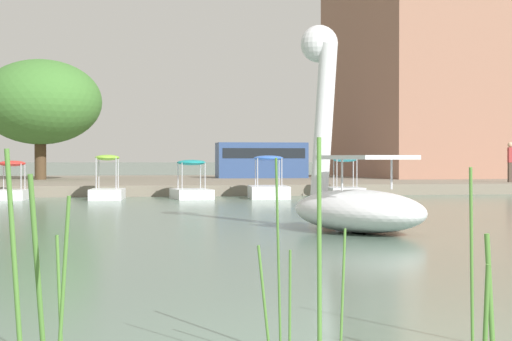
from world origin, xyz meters
The scene contains 13 objects.
shore_bank_far centered at (0.00, 36.71, 0.21)m, with size 137.44×20.24×0.42m, color slate.
swan_boat centered at (2.72, 10.10, 0.88)m, with size 3.02×3.72×4.17m.
pedal_boat_cyan centered at (6.51, 24.99, 0.39)m, with size 1.36×1.98×1.51m.
pedal_boat_blue centered at (3.54, 24.51, 0.41)m, with size 1.54×2.40×1.55m.
pedal_boat_teal centered at (0.77, 24.69, 0.39)m, with size 1.47×2.17×1.39m.
pedal_boat_lime centered at (-2.20, 24.57, 0.43)m, with size 1.29×2.03×1.57m.
pedal_boat_red centered at (-5.47, 24.89, 0.40)m, with size 1.18×1.80×1.36m.
tree_willow_overhanging centered at (15.27, 38.40, 4.38)m, with size 4.53×4.96×7.59m.
tree_broadleaf_right centered at (-5.54, 36.69, 4.15)m, with size 8.36×8.38×5.79m.
person_on_path centered at (14.83, 28.83, 1.36)m, with size 0.23×0.24×1.73m.
parked_van centered at (5.61, 38.79, 1.42)m, with size 4.71×1.86×1.85m.
apartment_block centered at (18.21, 40.88, 7.10)m, with size 14.25×12.56×13.36m, color #996B56.
reed_clump_foreground centered at (-1.06, -0.78, 0.65)m, with size 3.87×1.77×1.58m.
Camera 1 is at (-1.77, -6.42, 1.43)m, focal length 61.15 mm.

